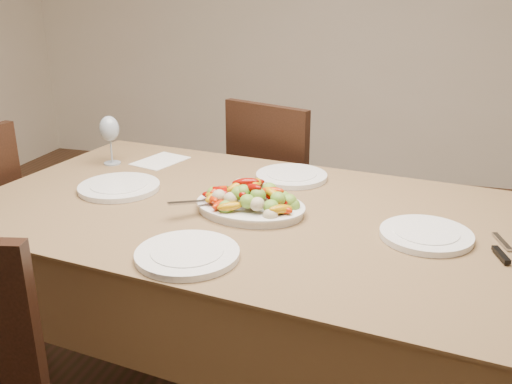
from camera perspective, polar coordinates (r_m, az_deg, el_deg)
The scene contains 12 objects.
dining_table at distance 1.98m, azimuth -0.00°, elevation -12.04°, with size 1.84×1.04×0.76m, color brown.
chair_far at distance 2.72m, azimuth 3.32°, elevation -0.46°, with size 0.42×0.42×0.95m, color black, non-canonical shape.
serving_platter at distance 1.79m, azimuth -0.59°, elevation -1.67°, with size 0.34×0.25×0.02m, color white.
roasted_vegetables at distance 1.77m, azimuth -0.59°, elevation 0.04°, with size 0.28×0.19×0.09m, color #7D0802, non-canonical shape.
serving_spoon at distance 1.77m, azimuth -3.01°, elevation -0.65°, with size 0.28×0.06×0.03m, color #9EA0A8, non-canonical shape.
plate_left at distance 2.04m, azimuth -13.52°, elevation 0.45°, with size 0.28×0.28×0.02m, color white.
plate_right at distance 1.68m, azimuth 16.64°, elevation -4.16°, with size 0.26×0.26×0.02m, color white.
plate_far at distance 2.10m, azimuth 3.57°, elevation 1.57°, with size 0.26×0.26×0.02m, color white.
plate_near at distance 1.51m, azimuth -6.88°, elevation -6.23°, with size 0.28×0.28×0.02m, color white.
wine_glass at distance 2.31m, azimuth -14.38°, elevation 5.17°, with size 0.08×0.08×0.20m, color #8C99A5, non-canonical shape.
menu_card at distance 2.33m, azimuth -9.54°, elevation 3.08°, with size 0.15×0.21×0.00m, color silver.
table_knife at distance 1.67m, azimuth 23.33°, elevation -5.31°, with size 0.02×0.20×0.01m, color #9EA0A8, non-canonical shape.
Camera 1 is at (0.67, -1.32, 1.44)m, focal length 40.00 mm.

